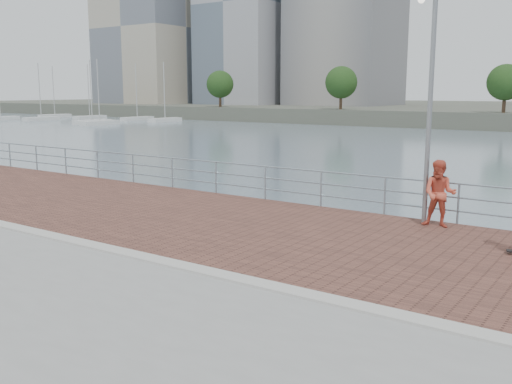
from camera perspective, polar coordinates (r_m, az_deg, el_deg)
The scene contains 8 objects.
water at distance 12.20m, azimuth -5.59°, elevation -16.86°, with size 400.00×400.00×0.00m, color slate.
brick_lane at distance 14.25m, azimuth 3.67°, elevation -4.18°, with size 40.00×6.80×0.02m, color brown.
curb at distance 11.42m, azimuth -5.76°, elevation -7.74°, with size 40.00×0.40×0.06m, color #B7B5AD.
guardrail at distance 17.06m, azimuth 9.59°, elevation 0.41°, with size 39.06×0.06×1.13m.
street_lamp at distance 15.09m, azimuth 16.72°, elevation 13.30°, with size 0.46×1.33×6.29m.
bystander at distance 15.47m, azimuth 17.89°, elevation -0.16°, with size 0.85×0.66×1.75m, color #DB5940.
shoreline_trees at distance 87.46m, azimuth 22.12°, elevation 10.09°, with size 110.02×5.22×6.96m.
marina at distance 111.07m, azimuth -16.83°, elevation 7.07°, with size 32.25×20.83×10.54m.
Camera 1 is at (7.08, -8.25, 3.52)m, focal length 40.00 mm.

